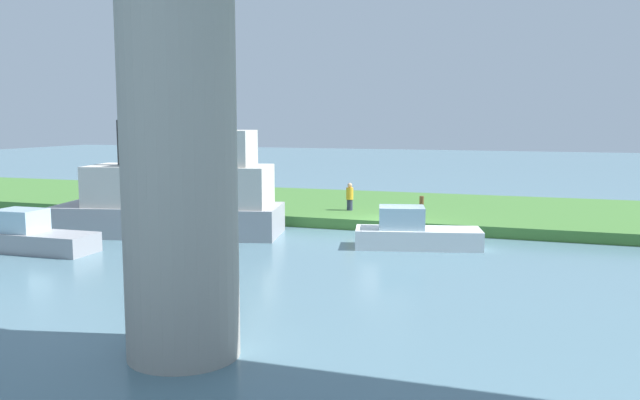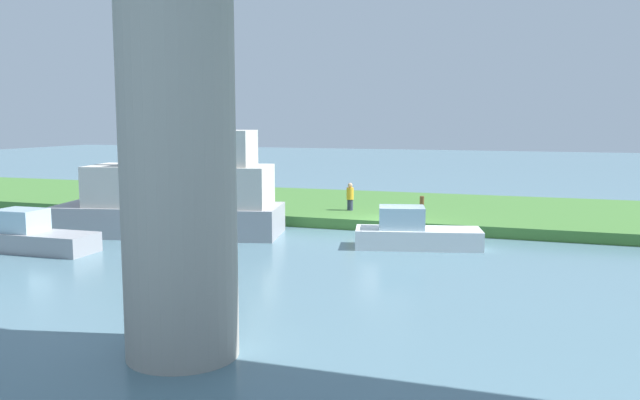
% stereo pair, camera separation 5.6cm
% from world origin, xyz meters
% --- Properties ---
extents(ground_plane, '(160.00, 160.00, 0.00)m').
position_xyz_m(ground_plane, '(0.00, 0.00, 0.00)').
color(ground_plane, slate).
extents(grassy_bank, '(80.00, 12.00, 0.50)m').
position_xyz_m(grassy_bank, '(0.00, -6.00, 0.25)').
color(grassy_bank, '#427533').
rests_on(grassy_bank, ground).
extents(bridge_pylon, '(2.42, 2.42, 9.66)m').
position_xyz_m(bridge_pylon, '(0.65, 16.55, 4.83)').
color(bridge_pylon, '#9E998E').
rests_on(bridge_pylon, ground).
extents(person_on_bank, '(0.51, 0.51, 1.39)m').
position_xyz_m(person_on_bank, '(2.63, -2.95, 1.20)').
color(person_on_bank, '#2D334C').
rests_on(person_on_bank, grassy_bank).
extents(mooring_post, '(0.20, 0.20, 1.03)m').
position_xyz_m(mooring_post, '(-1.27, -1.46, 1.01)').
color(mooring_post, brown).
rests_on(mooring_post, grassy_bank).
extents(motorboat_white, '(10.34, 5.36, 5.04)m').
position_xyz_m(motorboat_white, '(8.71, 3.53, 1.87)').
color(motorboat_white, '#99999E').
rests_on(motorboat_white, ground).
extents(motorboat_red, '(5.20, 2.87, 1.64)m').
position_xyz_m(motorboat_red, '(-1.79, 3.09, 0.59)').
color(motorboat_red, white).
rests_on(motorboat_red, ground).
extents(skiff_small, '(4.88, 1.83, 1.61)m').
position_xyz_m(skiff_small, '(12.07, 8.59, 0.58)').
color(skiff_small, '#99999E').
rests_on(skiff_small, ground).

